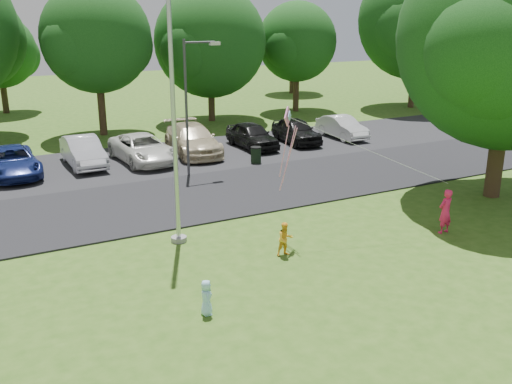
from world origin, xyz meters
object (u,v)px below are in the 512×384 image
flagpole (173,112)px  big_tree (511,43)px  child_yellow (285,239)px  woman (445,211)px  kite (291,131)px  trash_can (256,155)px  street_lamp (191,96)px  child_blue (206,298)px

flagpole → big_tree: big_tree is taller
flagpole → child_yellow: (2.44, -2.53, -3.64)m
woman → big_tree: bearing=-162.0°
big_tree → kite: big_tree is taller
woman → kite: size_ratio=0.29×
trash_can → woman: bearing=-83.3°
trash_can → woman: size_ratio=0.56×
street_lamp → child_blue: bearing=-109.1°
street_lamp → child_yellow: size_ratio=5.67×
street_lamp → trash_can: bearing=9.5°
flagpole → child_yellow: flagpole is taller
flagpole → kite: size_ratio=1.95×
woman → child_blue: size_ratio=1.67×
child_yellow → kite: size_ratio=0.20×
big_tree → flagpole: bearing=173.6°
woman → kite: kite is taller
trash_can → kite: (-3.50, -8.93, 3.09)m
big_tree → street_lamp: bearing=137.6°
child_yellow → child_blue: bearing=-144.8°
flagpole → trash_can: size_ratio=11.98×
trash_can → woman: woman is taller
big_tree → woman: (-4.56, -1.97, -5.18)m
woman → child_blue: (-9.06, -1.29, -0.30)m
big_tree → child_blue: (-13.62, -3.26, -5.48)m
child_yellow → flagpole: bearing=137.5°
woman → kite: 5.86m
street_lamp → big_tree: bearing=-41.0°
child_yellow → child_blue: child_yellow is taller
street_lamp → child_blue: size_ratio=6.60×
street_lamp → big_tree: big_tree is taller
flagpole → big_tree: 12.79m
big_tree → kite: size_ratio=2.01×
flagpole → child_blue: size_ratio=11.13×
woman → kite: (-4.78, 1.98, 2.76)m
street_lamp → child_blue: street_lamp is taller
trash_can → big_tree: bearing=-56.9°
woman → child_yellow: woman is taller
trash_can → child_yellow: bearing=-113.2°
trash_can → child_yellow: size_ratio=0.80×
child_yellow → big_tree: bearing=9.7°
child_yellow → kite: 3.29m
street_lamp → child_blue: 12.89m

